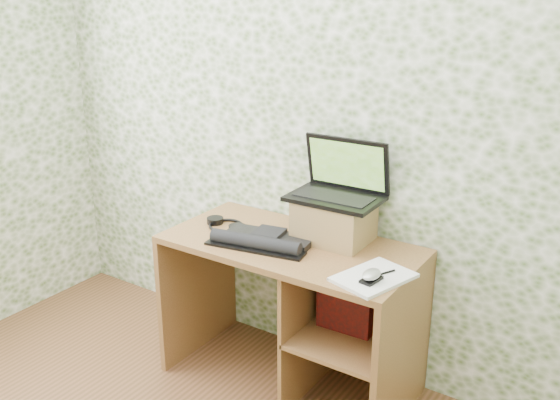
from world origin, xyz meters
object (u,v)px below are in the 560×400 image
Objects in this scene: desk at (308,296)px; laptop at (340,184)px; keyboard at (263,240)px; riser at (334,220)px; notepad at (374,277)px.

desk is 2.84× the size of laptop.
laptop is 0.87× the size of keyboard.
riser is 0.44m from notepad.
keyboard is (-0.24, -0.28, -0.24)m from laptop.
riser is 0.68× the size of keyboard.
riser is (0.07, 0.12, 0.37)m from desk.
desk is 2.47× the size of keyboard.
laptop is (0.00, 0.04, 0.16)m from riser.
desk is 0.36m from keyboard.
notepad is at bearing -20.94° from desk.
desk is at bearing -114.49° from laptop.
riser is at bearing 33.45° from keyboard.
keyboard reaches higher than notepad.
riser is 0.35m from keyboard.
notepad is at bearing -44.44° from laptop.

